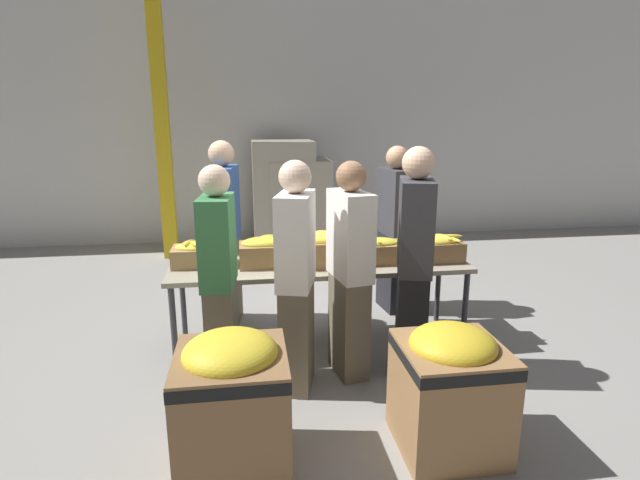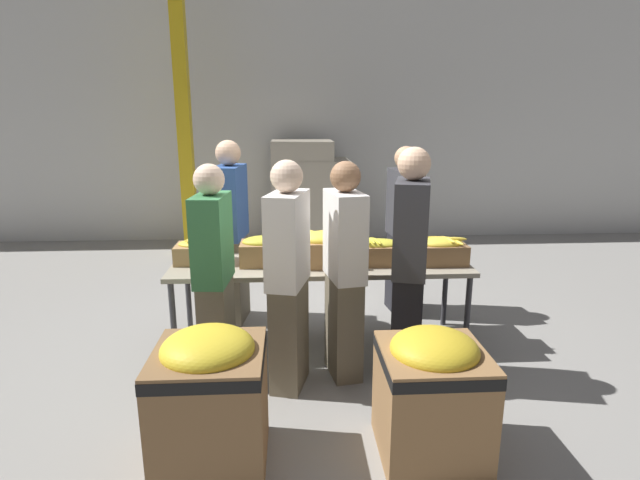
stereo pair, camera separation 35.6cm
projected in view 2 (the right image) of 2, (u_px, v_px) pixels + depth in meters
The scene contains 19 objects.
ground_plane at pixel (321, 342), 4.54m from camera, with size 30.00×30.00×0.00m, color gray.
wall_back at pixel (305, 115), 7.90m from camera, with size 16.00×0.08×4.00m.
sorting_table at pixel (321, 269), 4.37m from camera, with size 2.57×0.74×0.75m.
banana_box_0 at pixel (202, 250), 4.35m from camera, with size 0.45×0.30×0.23m.
banana_box_1 at pixel (264, 250), 4.30m from camera, with size 0.41×0.30×0.26m.
banana_box_2 at pixel (323, 248), 4.27m from camera, with size 0.45×0.36×0.30m.
banana_box_3 at pixel (378, 251), 4.31m from camera, with size 0.45×0.28×0.24m.
banana_box_4 at pixel (441, 250), 4.32m from camera, with size 0.43×0.30×0.25m.
volunteer_0 at pixel (344, 273), 3.79m from camera, with size 0.30×0.48×1.69m.
volunteer_1 at pixel (403, 232), 5.06m from camera, with size 0.29×0.49×1.71m.
volunteer_2 at pixel (288, 279), 3.62m from camera, with size 0.34×0.50×1.71m.
volunteer_3 at pixel (409, 268), 3.74m from camera, with size 0.36×0.52×1.79m.
volunteer_4 at pixel (232, 234), 4.84m from camera, with size 0.30×0.51×1.78m.
volunteer_5 at pixel (214, 277), 3.72m from camera, with size 0.26×0.47×1.67m.
donation_bin_0 at pixel (210, 394), 2.88m from camera, with size 0.63×0.63×0.84m.
donation_bin_1 at pixel (432, 391), 2.96m from camera, with size 0.61×0.61×0.79m.
support_pillar at pixel (184, 115), 6.93m from camera, with size 0.19×0.19×4.00m.
pallet_stack_0 at pixel (302, 196), 7.49m from camera, with size 0.96×0.96×1.64m.
pallet_stack_1 at pixel (318, 205), 7.54m from camera, with size 0.97×0.97×1.36m.
Camera 2 is at (-0.25, -4.17, 2.01)m, focal length 28.00 mm.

